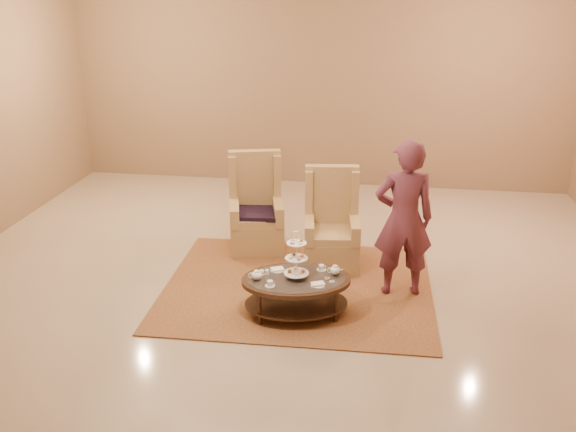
% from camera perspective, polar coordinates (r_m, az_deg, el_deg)
% --- Properties ---
extents(ground, '(8.00, 8.00, 0.00)m').
position_cam_1_polar(ground, '(7.12, -0.83, -6.79)').
color(ground, tan).
rests_on(ground, ground).
extents(ceiling, '(8.00, 8.00, 0.02)m').
position_cam_1_polar(ceiling, '(7.12, -0.83, -6.79)').
color(ceiling, silver).
rests_on(ceiling, ground).
extents(wall_back, '(8.00, 0.04, 3.50)m').
position_cam_1_polar(wall_back, '(10.39, 2.83, 12.22)').
color(wall_back, '#8C6B4C').
rests_on(wall_back, ground).
extents(rug, '(3.00, 2.52, 0.02)m').
position_cam_1_polar(rug, '(7.21, 0.89, -6.33)').
color(rug, olive).
rests_on(rug, ground).
extents(tea_table, '(1.25, 0.99, 0.93)m').
position_cam_1_polar(tea_table, '(6.54, 0.74, -6.12)').
color(tea_table, black).
rests_on(tea_table, ground).
extents(armchair_left, '(0.80, 0.82, 1.22)m').
position_cam_1_polar(armchair_left, '(8.13, -2.86, -0.01)').
color(armchair_left, tan).
rests_on(armchair_left, ground).
extents(armchair_right, '(0.71, 0.73, 1.18)m').
position_cam_1_polar(armchair_right, '(7.66, 3.86, -1.52)').
color(armchair_right, tan).
rests_on(armchair_right, ground).
extents(person, '(0.69, 0.51, 1.74)m').
position_cam_1_polar(person, '(6.86, 10.26, -0.27)').
color(person, '#5C2735').
rests_on(person, ground).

